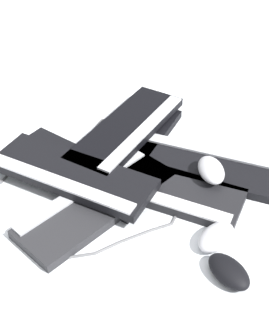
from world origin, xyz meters
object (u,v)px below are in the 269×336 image
(keyboard_3, at_px, (79,171))
(keyboard_5, at_px, (128,129))
(keyboard_0, at_px, (158,187))
(mouse_1, at_px, (216,237))
(keyboard_6, at_px, (72,174))
(keyboard_4, at_px, (98,202))
(keyboard_2, at_px, (130,145))
(keyboard_1, at_px, (203,165))
(mouse_0, at_px, (211,170))
(mouse_2, at_px, (229,271))

(keyboard_3, xyz_separation_m, keyboard_5, (-0.07, 0.19, 0.03))
(keyboard_0, distance_m, mouse_1, 0.22)
(keyboard_0, relative_size, keyboard_6, 0.99)
(keyboard_0, distance_m, keyboard_4, 0.16)
(keyboard_0, distance_m, keyboard_2, 0.20)
(keyboard_2, relative_size, keyboard_4, 0.96)
(keyboard_3, relative_size, mouse_1, 4.21)
(keyboard_3, xyz_separation_m, mouse_1, (0.38, 0.18, 0.01))
(keyboard_3, distance_m, keyboard_5, 0.21)
(keyboard_1, distance_m, mouse_0, 0.07)
(keyboard_2, distance_m, mouse_2, 0.51)
(keyboard_5, bearing_deg, mouse_0, 19.18)
(keyboard_6, bearing_deg, keyboard_0, 56.57)
(keyboard_5, bearing_deg, keyboard_2, -20.99)
(keyboard_1, bearing_deg, keyboard_3, -115.30)
(keyboard_4, relative_size, mouse_1, 4.22)
(keyboard_4, relative_size, mouse_0, 4.22)
(mouse_0, bearing_deg, keyboard_4, 98.01)
(keyboard_1, xyz_separation_m, keyboard_3, (-0.15, -0.31, 0.00))
(keyboard_5, bearing_deg, keyboard_6, -64.23)
(keyboard_6, relative_size, mouse_1, 4.09)
(keyboard_1, relative_size, mouse_1, 3.95)
(keyboard_0, distance_m, mouse_2, 0.31)
(keyboard_2, xyz_separation_m, keyboard_3, (0.04, -0.18, 0.00))
(keyboard_3, distance_m, keyboard_4, 0.14)
(keyboard_4, height_order, keyboard_6, keyboard_6)
(mouse_2, bearing_deg, keyboard_5, 170.25)
(keyboard_2, xyz_separation_m, mouse_1, (0.42, 0.00, 0.01))
(keyboard_5, bearing_deg, keyboard_1, 28.63)
(keyboard_0, distance_m, mouse_0, 0.15)
(keyboard_1, bearing_deg, keyboard_5, -151.37)
(keyboard_1, xyz_separation_m, mouse_1, (0.23, -0.13, 0.01))
(keyboard_4, bearing_deg, keyboard_6, -165.17)
(keyboard_1, bearing_deg, keyboard_4, -91.89)
(mouse_0, bearing_deg, keyboard_5, 40.52)
(keyboard_3, height_order, keyboard_6, keyboard_6)
(keyboard_3, height_order, mouse_2, mouse_2)
(mouse_1, xyz_separation_m, mouse_2, (0.09, -0.04, 0.00))
(mouse_1, bearing_deg, keyboard_2, 72.46)
(keyboard_0, relative_size, keyboard_1, 1.02)
(keyboard_2, height_order, mouse_2, mouse_2)
(keyboard_2, height_order, keyboard_4, same)
(keyboard_4, xyz_separation_m, keyboard_6, (-0.10, -0.03, 0.03))
(keyboard_2, relative_size, keyboard_5, 0.98)
(keyboard_2, distance_m, keyboard_6, 0.23)
(keyboard_1, relative_size, keyboard_5, 0.95)
(keyboard_1, height_order, keyboard_5, keyboard_5)
(keyboard_2, xyz_separation_m, keyboard_6, (0.07, -0.21, 0.03))
(keyboard_0, height_order, mouse_0, mouse_0)
(keyboard_3, height_order, keyboard_5, keyboard_5)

